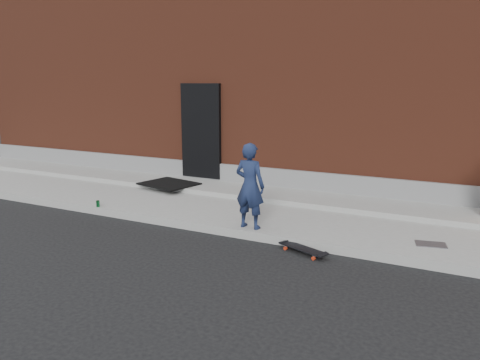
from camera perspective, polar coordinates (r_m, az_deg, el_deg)
The scene contains 9 objects.
ground at distance 7.80m, azimuth 0.35°, elevation -7.23°, with size 80.00×80.00×0.00m, color black.
sidewalk at distance 9.09m, azimuth 4.60°, elevation -4.00°, with size 20.00×3.00×0.15m, color gray.
apron at distance 9.87m, azimuth 6.61°, elevation -2.02°, with size 20.00×1.20×0.10m, color gray.
building at distance 13.99m, azimuth 13.56°, elevation 11.31°, with size 20.00×8.10×5.00m.
child at distance 7.73m, azimuth 1.21°, elevation -0.72°, with size 0.52×0.34×1.44m, color #172242.
skateboard at distance 7.22m, azimuth 7.69°, elevation -8.33°, with size 0.83×0.49×0.09m.
soda_can at distance 9.59m, azimuth -16.93°, elevation -2.79°, with size 0.07×0.07×0.12m, color #167233.
doormat at distance 10.84m, azimuth -8.65°, elevation -0.45°, with size 1.18×0.96×0.03m, color black.
utility_plate at distance 7.67m, azimuth 22.25°, elevation -7.27°, with size 0.44×0.28×0.01m, color #5B5A5F.
Camera 1 is at (3.30, -6.60, 2.55)m, focal length 35.00 mm.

